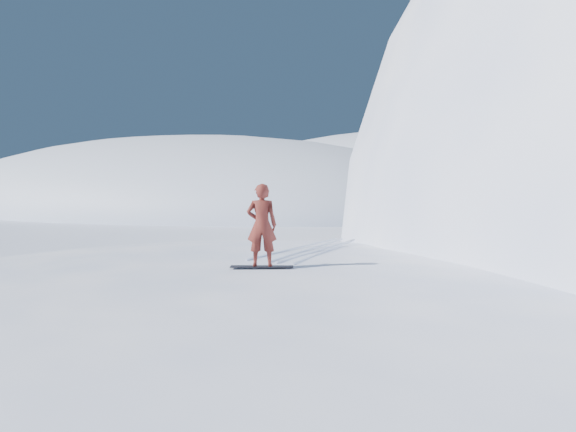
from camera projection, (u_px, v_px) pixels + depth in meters
ground at (215, 379)px, 11.19m from camera, size 400.00×400.00×0.00m
near_ridge at (326, 352)px, 13.03m from camera, size 36.00×28.00×4.80m
far_ridge_a at (170, 210)px, 100.67m from camera, size 120.00×70.00×28.00m
far_ridge_c at (413, 206)px, 123.66m from camera, size 140.00×90.00×36.00m
wind_bumps at (257, 350)px, 13.23m from camera, size 16.00×14.40×1.00m
snowboard at (262, 267)px, 11.44m from camera, size 1.31×1.01×0.02m
snowboarder at (262, 225)px, 11.39m from camera, size 0.80×0.74×1.84m
vapor_plume at (118, 221)px, 66.18m from camera, size 10.14×8.11×7.10m
board_tracks at (315, 248)px, 14.95m from camera, size 2.35×5.94×0.04m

